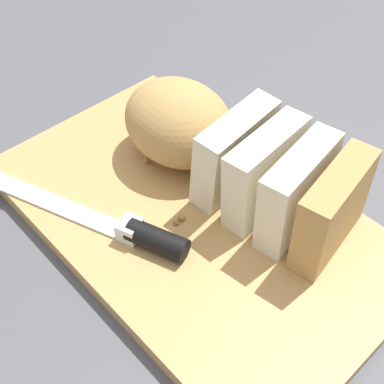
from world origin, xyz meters
name	(u,v)px	position (x,y,z in m)	size (l,w,h in m)	color
ground_plane	(192,224)	(0.00, 0.00, 0.00)	(3.00, 3.00, 0.00)	#4C4C51
cutting_board	(192,218)	(0.00, 0.00, 0.01)	(0.42, 0.25, 0.02)	tan
bread_loaf	(225,149)	(-0.01, 0.06, 0.06)	(0.28, 0.13, 0.09)	tan
bread_knife	(125,228)	(-0.02, -0.07, 0.03)	(0.26, 0.11, 0.02)	silver
crumb_near_knife	(183,218)	(0.00, -0.01, 0.02)	(0.01, 0.01, 0.01)	#A8753D
crumb_near_loaf	(147,160)	(-0.09, 0.01, 0.02)	(0.01, 0.01, 0.01)	#A8753D
crumb_stray_left	(175,222)	(0.00, -0.02, 0.02)	(0.01, 0.01, 0.01)	#A8753D
crumb_stray_right	(200,195)	(-0.01, 0.02, 0.02)	(0.00, 0.00, 0.00)	#A8753D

